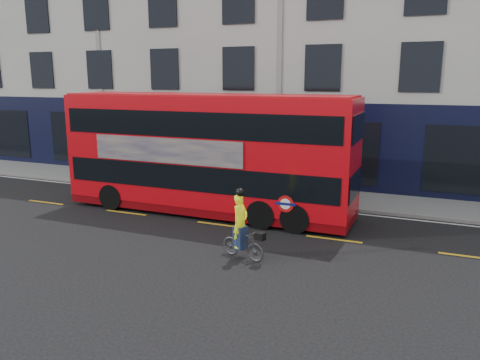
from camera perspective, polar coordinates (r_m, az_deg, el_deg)
The scene contains 8 objects.
ground at distance 15.30m, azimuth -4.74°, elevation -7.05°, with size 120.00×120.00×0.00m, color black.
pavement at distance 21.04m, azimuth 3.30°, elevation -1.46°, with size 60.00×3.00×0.12m, color gray.
kerb at distance 19.66m, azimuth 1.87°, elevation -2.41°, with size 60.00×0.12×0.13m, color gray.
building_terrace at distance 26.72m, azimuth 8.24°, elevation 17.41°, with size 50.00×10.07×15.00m.
road_edge_line at distance 19.41m, azimuth 1.56°, elevation -2.80°, with size 58.00×0.10×0.01m, color silver.
lane_dashes at distance 16.58m, azimuth -2.38°, elevation -5.47°, with size 58.00×0.12×0.01m, color gold, non-canonical shape.
bus at distance 17.67m, azimuth -3.96°, elevation 3.30°, with size 11.18×2.66×4.49m.
cyclist at distance 13.38m, azimuth 0.23°, elevation -6.70°, with size 1.49×0.77×2.06m.
Camera 1 is at (6.62, -12.83, 5.06)m, focal length 35.00 mm.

